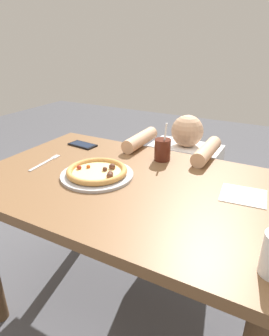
# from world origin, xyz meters

# --- Properties ---
(ground_plane) EXTENTS (8.00, 8.00, 0.00)m
(ground_plane) POSITION_xyz_m (0.00, 0.00, 0.00)
(ground_plane) COLOR #4C4C51
(dining_table) EXTENTS (1.28, 0.81, 0.75)m
(dining_table) POSITION_xyz_m (0.00, 0.00, 0.64)
(dining_table) COLOR brown
(dining_table) RESTS_ON ground
(pizza_near) EXTENTS (0.30, 0.30, 0.04)m
(pizza_near) POSITION_xyz_m (-0.14, -0.02, 0.77)
(pizza_near) COLOR #B7B7BC
(pizza_near) RESTS_ON dining_table
(drink_cup_colored) EXTENTS (0.08, 0.08, 0.18)m
(drink_cup_colored) POSITION_xyz_m (0.02, 0.27, 0.80)
(drink_cup_colored) COLOR #4C1E14
(drink_cup_colored) RESTS_ON dining_table
(paper_napkin) EXTENTS (0.17, 0.16, 0.00)m
(paper_napkin) POSITION_xyz_m (0.42, 0.10, 0.75)
(paper_napkin) COLOR white
(paper_napkin) RESTS_ON dining_table
(fork) EXTENTS (0.04, 0.20, 0.00)m
(fork) POSITION_xyz_m (-0.44, -0.01, 0.75)
(fork) COLOR silver
(fork) RESTS_ON dining_table
(cell_phone) EXTENTS (0.16, 0.09, 0.01)m
(cell_phone) POSITION_xyz_m (-0.43, 0.25, 0.75)
(cell_phone) COLOR black
(cell_phone) RESTS_ON dining_table
(diner_seated) EXTENTS (0.43, 0.53, 0.89)m
(diner_seated) POSITION_xyz_m (0.02, 0.62, 0.39)
(diner_seated) COLOR #333847
(diner_seated) RESTS_ON ground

